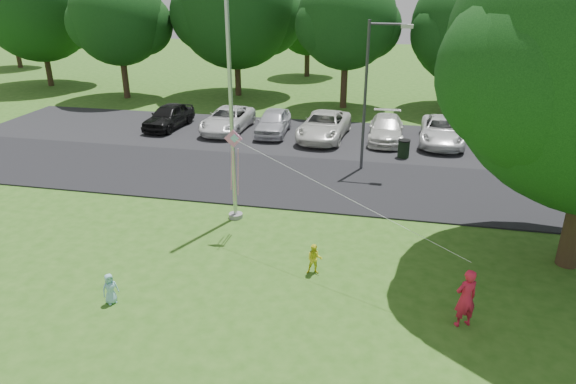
% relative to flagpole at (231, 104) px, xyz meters
% --- Properties ---
extents(ground, '(120.00, 120.00, 0.00)m').
position_rel_flagpole_xyz_m(ground, '(3.50, -5.00, -4.17)').
color(ground, '#2E5D18').
rests_on(ground, ground).
extents(park_road, '(60.00, 6.00, 0.06)m').
position_rel_flagpole_xyz_m(park_road, '(3.50, 4.00, -4.14)').
color(park_road, black).
rests_on(park_road, ground).
extents(parking_strip, '(42.00, 7.00, 0.06)m').
position_rel_flagpole_xyz_m(parking_strip, '(3.50, 10.50, -4.14)').
color(parking_strip, black).
rests_on(parking_strip, ground).
extents(flagpole, '(0.50, 0.50, 10.00)m').
position_rel_flagpole_xyz_m(flagpole, '(0.00, 0.00, 0.00)').
color(flagpole, '#B7BABF').
rests_on(flagpole, ground).
extents(street_lamp, '(1.82, 0.25, 6.47)m').
position_rel_flagpole_xyz_m(street_lamp, '(4.30, 5.99, -0.28)').
color(street_lamp, '#3F3F44').
rests_on(street_lamp, ground).
extents(trash_can, '(0.58, 0.58, 0.92)m').
position_rel_flagpole_xyz_m(trash_can, '(5.90, 8.00, -3.70)').
color(trash_can, black).
rests_on(trash_can, ground).
extents(tree_row, '(64.35, 11.94, 10.88)m').
position_rel_flagpole_xyz_m(tree_row, '(5.09, 19.23, 1.55)').
color(tree_row, '#332316').
rests_on(tree_row, ground).
extents(horizon_trees, '(77.46, 7.20, 7.02)m').
position_rel_flagpole_xyz_m(horizon_trees, '(7.56, 28.88, 0.14)').
color(horizon_trees, '#332316').
rests_on(horizon_trees, ground).
extents(parked_cars, '(23.40, 5.34, 1.47)m').
position_rel_flagpole_xyz_m(parked_cars, '(3.86, 10.58, -3.43)').
color(parked_cars, black).
rests_on(parked_cars, ground).
extents(woman, '(0.69, 0.60, 1.58)m').
position_rel_flagpole_xyz_m(woman, '(7.40, -4.80, -3.37)').
color(woman, red).
rests_on(woman, ground).
extents(child_yellow, '(0.51, 0.43, 0.94)m').
position_rel_flagpole_xyz_m(child_yellow, '(3.39, -3.16, -3.70)').
color(child_yellow, yellow).
rests_on(child_yellow, ground).
extents(child_blue, '(0.48, 0.50, 0.87)m').
position_rel_flagpole_xyz_m(child_blue, '(-1.66, -5.74, -3.73)').
color(child_blue, '#8ECCDA').
rests_on(child_blue, ground).
extents(kite, '(7.27, 3.86, 2.55)m').
position_rel_flagpole_xyz_m(kite, '(0.64, -1.31, -1.28)').
color(kite, pink).
rests_on(kite, ground).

